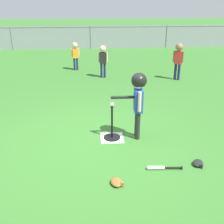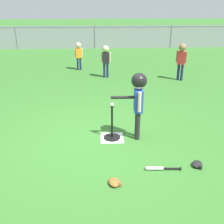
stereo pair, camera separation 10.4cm
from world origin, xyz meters
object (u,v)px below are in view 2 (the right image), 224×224
Objects in this scene: fielder_near_right at (106,57)px; glove_near_bats at (114,182)px; fielder_deep_right at (79,52)px; spare_bat_silver at (158,168)px; glove_by_plate at (197,164)px; baseball_on_tee at (112,104)px; batting_tee at (112,133)px; fielder_deep_center at (182,57)px; batter_child at (138,93)px.

fielder_near_right is 5.78m from glove_near_bats.
fielder_near_right is at bearing -48.51° from fielder_deep_right.
glove_by_plate reaches higher than spare_bat_silver.
fielder_near_right is (0.02, 4.31, -0.01)m from baseball_on_tee.
baseball_on_tee is (0.00, 0.00, 0.60)m from batting_tee.
glove_near_bats is at bearing -114.99° from fielder_deep_center.
fielder_deep_right reaches higher than baseball_on_tee.
glove_near_bats is (-0.04, -1.43, -0.67)m from baseball_on_tee.
baseball_on_tee is 4.56m from fielder_deep_center.
glove_near_bats is at bearing -91.63° from batting_tee.
fielder_deep_right is (-1.42, 5.41, -0.27)m from batter_child.
baseball_on_tee is 5.48m from fielder_deep_right.
glove_near_bats is (-0.72, -0.32, 0.01)m from spare_bat_silver.
fielder_deep_right reaches higher than spare_bat_silver.
fielder_near_right is at bearing 96.90° from spare_bat_silver.
glove_by_plate is (1.33, -1.03, -0.67)m from baseball_on_tee.
batting_tee reaches higher than glove_near_bats.
fielder_deep_right is 1.80× the size of spare_bat_silver.
batter_child is 1.09× the size of fielder_deep_center.
baseball_on_tee is 0.06× the size of fielder_deep_center.
spare_bat_silver is at bearing -79.80° from batter_child.
fielder_deep_right is at bearing 103.96° from spare_bat_silver.
fielder_deep_center is (3.36, -1.54, 0.11)m from fielder_deep_right.
fielder_deep_center is at bearing 57.88° from baseball_on_tee.
batter_child reaches higher than fielder_deep_center.
glove_by_plate is at bearing -102.58° from fielder_deep_center.
glove_by_plate is (0.85, -1.02, -0.89)m from batter_child.
fielder_near_right reaches higher than batting_tee.
glove_near_bats is (-0.04, -1.43, -0.07)m from batting_tee.
fielder_deep_center is at bearing -24.61° from fielder_deep_right.
batter_child is at bearing -83.95° from fielder_near_right.
batting_tee is at bearing -90.31° from fielder_near_right.
fielder_deep_center reaches higher than fielder_near_right.
fielder_deep_center is 4.36× the size of glove_by_plate.
fielder_near_right is at bearing 89.69° from batting_tee.
batting_tee is at bearing 142.33° from glove_by_plate.
batter_child is 1.60m from glove_by_plate.
fielder_near_right reaches higher than glove_by_plate.
glove_by_plate is at bearing -50.18° from batter_child.
glove_by_plate is at bearing 6.51° from spare_bat_silver.
batter_child reaches higher than batting_tee.
fielder_deep_right is 4.12× the size of glove_near_bats.
batter_child reaches higher than glove_near_bats.
batting_tee is 0.66× the size of fielder_deep_right.
glove_near_bats is at bearing -91.63° from baseball_on_tee.
fielder_near_right is at bearing 169.29° from fielder_deep_center.
baseball_on_tee is 0.07× the size of fielder_deep_right.
batting_tee is 0.62× the size of fielder_near_right.
fielder_deep_center is 5.31m from spare_bat_silver.
batting_tee is 0.51× the size of batter_child.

